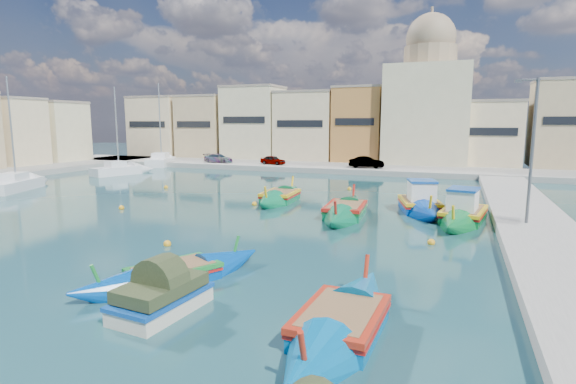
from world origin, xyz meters
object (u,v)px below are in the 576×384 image
at_px(yacht_mid, 26,183).
at_px(luzzu_blue_cabin, 420,205).
at_px(luzzu_cyan_south, 341,325).
at_px(church_block, 428,101).
at_px(tender_near, 162,298).
at_px(luzzu_blue_south, 174,276).
at_px(yacht_midnorth, 129,170).
at_px(luzzu_cyan_mid, 345,212).
at_px(luzzu_green, 280,198).
at_px(luzzu_turquoise_cabin, 463,215).
at_px(yacht_north, 165,161).
at_px(quay_street_lamp, 531,150).

bearing_deg(yacht_mid, luzzu_blue_cabin, 2.58).
bearing_deg(luzzu_cyan_south, church_block, 91.37).
xyz_separation_m(luzzu_blue_cabin, tender_near, (-6.07, -19.18, 0.08)).
height_order(luzzu_blue_south, yacht_midnorth, yacht_midnorth).
height_order(luzzu_cyan_mid, luzzu_green, luzzu_cyan_mid).
bearing_deg(luzzu_cyan_south, luzzu_turquoise_cabin, 78.84).
bearing_deg(luzzu_cyan_mid, church_block, 85.90).
height_order(church_block, tender_near, church_block).
relative_size(luzzu_green, yacht_north, 0.72).
bearing_deg(yacht_mid, church_block, 45.01).
xyz_separation_m(church_block, quay_street_lamp, (7.44, -34.00, -4.07)).
distance_m(yacht_midnorth, yacht_mid, 12.04).
bearing_deg(quay_street_lamp, yacht_north, 148.53).
distance_m(luzzu_cyan_mid, tender_near, 15.98).
xyz_separation_m(luzzu_cyan_mid, luzzu_green, (-5.72, 3.49, -0.01)).
relative_size(luzzu_turquoise_cabin, luzzu_cyan_south, 1.22).
relative_size(luzzu_cyan_mid, luzzu_cyan_south, 1.14).
relative_size(luzzu_cyan_mid, luzzu_green, 1.11).
distance_m(church_block, yacht_midnorth, 37.18).
height_order(luzzu_turquoise_cabin, yacht_mid, yacht_mid).
height_order(tender_near, yacht_mid, yacht_mid).
distance_m(luzzu_green, luzzu_cyan_south, 21.00).
distance_m(luzzu_cyan_mid, yacht_mid, 29.31).
height_order(luzzu_turquoise_cabin, tender_near, luzzu_turquoise_cabin).
relative_size(luzzu_blue_cabin, luzzu_green, 1.12).
xyz_separation_m(luzzu_blue_cabin, luzzu_cyan_mid, (-4.16, -3.32, -0.11)).
height_order(luzzu_green, luzzu_blue_south, luzzu_green).
xyz_separation_m(quay_street_lamp, luzzu_turquoise_cabin, (-3.03, 1.62, -3.96)).
bearing_deg(luzzu_cyan_mid, yacht_north, 141.73).
bearing_deg(luzzu_blue_south, yacht_mid, 149.68).
relative_size(luzzu_blue_south, yacht_north, 0.65).
height_order(luzzu_turquoise_cabin, yacht_midnorth, yacht_midnorth).
bearing_deg(luzzu_blue_cabin, church_block, 93.32).
distance_m(quay_street_lamp, luzzu_turquoise_cabin, 5.24).
relative_size(luzzu_cyan_south, yacht_midnorth, 0.80).
height_order(tender_near, yacht_north, yacht_north).
bearing_deg(yacht_midnorth, quay_street_lamp, -20.67).
height_order(church_block, yacht_midnorth, church_block).
relative_size(church_block, luzzu_turquoise_cabin, 1.91).
bearing_deg(luzzu_blue_south, luzzu_cyan_south, -15.70).
xyz_separation_m(luzzu_turquoise_cabin, luzzu_blue_cabin, (-2.66, 2.21, 0.02)).
bearing_deg(luzzu_blue_south, luzzu_blue_cabin, 66.49).
bearing_deg(quay_street_lamp, yacht_midnorth, 159.33).
bearing_deg(quay_street_lamp, church_block, 102.35).
distance_m(luzzu_cyan_south, tender_near, 5.52).
bearing_deg(luzzu_blue_cabin, yacht_mid, -177.42).
bearing_deg(yacht_north, luzzu_blue_south, -53.61).
height_order(luzzu_blue_south, tender_near, same).
xyz_separation_m(quay_street_lamp, yacht_midnorth, (-37.95, 14.32, -3.93)).
distance_m(quay_street_lamp, luzzu_cyan_south, 16.61).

